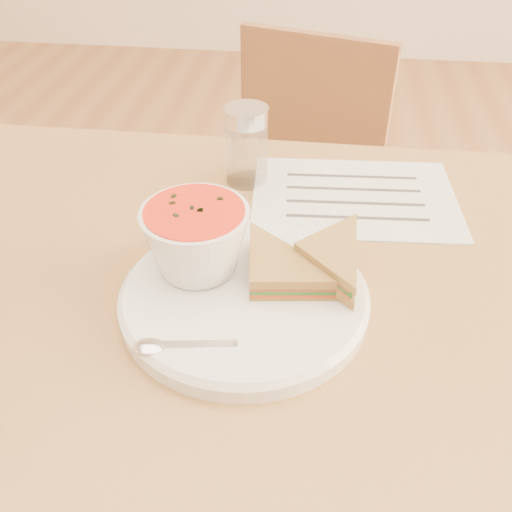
% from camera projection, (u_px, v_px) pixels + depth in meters
% --- Properties ---
extents(dining_table, '(1.00, 0.70, 0.75)m').
position_uv_depth(dining_table, '(267.00, 470.00, 0.87)').
color(dining_table, brown).
rests_on(dining_table, floor).
extents(chair_far, '(0.44, 0.44, 0.79)m').
position_uv_depth(chair_far, '(284.00, 227.00, 1.33)').
color(chair_far, brown).
rests_on(chair_far, floor).
extents(plate, '(0.32, 0.32, 0.02)m').
position_uv_depth(plate, '(244.00, 298.00, 0.60)').
color(plate, white).
rests_on(plate, dining_table).
extents(soup_bowl, '(0.13, 0.13, 0.08)m').
position_uv_depth(soup_bowl, '(197.00, 243.00, 0.60)').
color(soup_bowl, white).
rests_on(soup_bowl, plate).
extents(sandwich_half_a, '(0.12, 0.12, 0.03)m').
position_uv_depth(sandwich_half_a, '(250.00, 294.00, 0.57)').
color(sandwich_half_a, '#AC883C').
rests_on(sandwich_half_a, plate).
extents(sandwich_half_b, '(0.13, 0.13, 0.03)m').
position_uv_depth(sandwich_half_b, '(293.00, 254.00, 0.61)').
color(sandwich_half_b, '#AC883C').
rests_on(sandwich_half_b, plate).
extents(spoon, '(0.16, 0.06, 0.01)m').
position_uv_depth(spoon, '(199.00, 345.00, 0.53)').
color(spoon, silver).
rests_on(spoon, plate).
extents(paper_menu, '(0.29, 0.22, 0.00)m').
position_uv_depth(paper_menu, '(354.00, 197.00, 0.77)').
color(paper_menu, silver).
rests_on(paper_menu, dining_table).
extents(condiment_shaker, '(0.07, 0.07, 0.11)m').
position_uv_depth(condiment_shaker, '(246.00, 146.00, 0.78)').
color(condiment_shaker, silver).
rests_on(condiment_shaker, dining_table).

